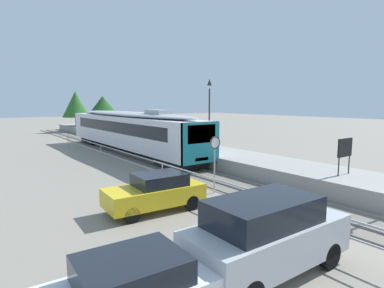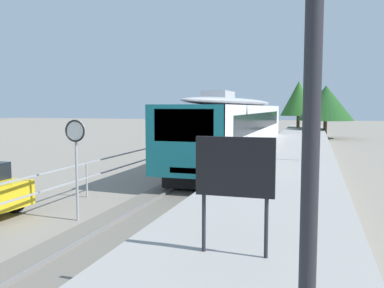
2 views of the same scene
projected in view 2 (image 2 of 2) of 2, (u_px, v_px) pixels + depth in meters
ground_plane at (184, 161)px, 23.71m from camera, size 160.00×160.00×0.00m
track_rails at (234, 163)px, 22.84m from camera, size 3.20×60.00×0.14m
commuter_train at (238, 124)px, 23.72m from camera, size 2.82×20.85×3.74m
station_platform at (294, 157)px, 21.86m from camera, size 3.90×60.00×0.90m
platform_lamp_mid_platform at (316, 71)px, 16.72m from camera, size 0.34×0.34×5.35m
platform_notice_board at (235, 171)px, 6.09m from camera, size 1.20×0.08×1.80m
speed_limit_sign at (76, 145)px, 11.10m from camera, size 0.61×0.10×2.81m
carpark_fence at (87, 171)px, 14.19m from camera, size 0.06×36.06×1.25m
tree_behind_carpark at (299, 98)px, 45.11m from camera, size 3.95×3.95×6.05m
tree_behind_station_far at (326, 103)px, 40.90m from camera, size 5.50×5.50×5.33m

